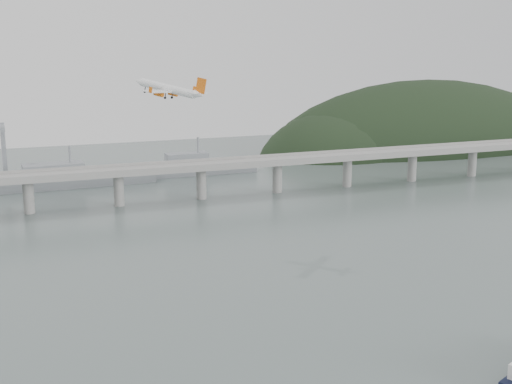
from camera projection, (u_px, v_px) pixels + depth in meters
name	position (u px, v px, depth m)	size (l,w,h in m)	color
ground	(315.00, 331.00, 227.73)	(900.00, 900.00, 0.00)	#556361
bridge	(167.00, 173.00, 405.72)	(800.00, 22.00, 23.90)	gray
headland	(436.00, 165.00, 633.88)	(365.00, 155.00, 156.00)	black
airliner	(170.00, 89.00, 285.22)	(28.20, 30.04, 9.57)	white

